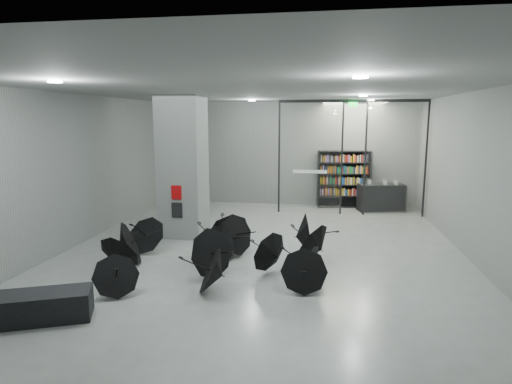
% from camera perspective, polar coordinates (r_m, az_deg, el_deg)
% --- Properties ---
extents(room, '(14.00, 14.02, 4.01)m').
position_cam_1_polar(room, '(9.93, 0.35, 6.74)').
color(room, slate).
rests_on(room, ground).
extents(column, '(1.20, 1.20, 4.00)m').
position_cam_1_polar(column, '(12.54, -9.63, 3.35)').
color(column, slate).
rests_on(column, ground).
extents(fire_cabinet, '(0.28, 0.04, 0.38)m').
position_cam_1_polar(fire_cabinet, '(12.05, -10.48, -0.05)').
color(fire_cabinet, '#A50A07').
rests_on(fire_cabinet, column).
extents(info_panel, '(0.30, 0.03, 0.42)m').
position_cam_1_polar(info_panel, '(12.14, -10.41, -2.38)').
color(info_panel, black).
rests_on(info_panel, column).
extents(exit_sign, '(0.30, 0.06, 0.15)m').
position_cam_1_polar(exit_sign, '(15.14, 12.70, 11.22)').
color(exit_sign, '#0CE533').
rests_on(exit_sign, room).
extents(glass_partition, '(5.06, 0.08, 4.00)m').
position_cam_1_polar(glass_partition, '(15.38, 12.40, 5.09)').
color(glass_partition, silver).
rests_on(glass_partition, ground).
extents(bench, '(1.64, 1.18, 0.48)m').
position_cam_1_polar(bench, '(8.30, -26.22, -13.38)').
color(bench, black).
rests_on(bench, ground).
extents(bookshelf, '(2.00, 0.66, 2.16)m').
position_cam_1_polar(bookshelf, '(16.73, 11.54, 1.68)').
color(bookshelf, black).
rests_on(bookshelf, ground).
extents(shop_counter, '(1.75, 1.01, 0.99)m').
position_cam_1_polar(shop_counter, '(16.45, 16.20, -0.72)').
color(shop_counter, black).
rests_on(shop_counter, ground).
extents(umbrella_cluster, '(5.77, 4.33, 1.29)m').
position_cam_1_polar(umbrella_cluster, '(9.96, -4.24, -8.10)').
color(umbrella_cluster, black).
rests_on(umbrella_cluster, ground).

